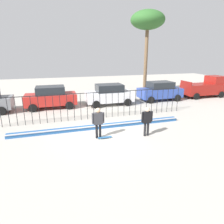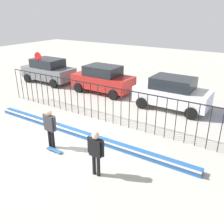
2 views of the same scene
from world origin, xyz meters
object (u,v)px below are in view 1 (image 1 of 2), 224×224
parked_car_red (51,97)px  parked_car_blue (160,91)px  parked_car_white (109,94)px  pickup_truck (205,87)px  skateboard (105,137)px  camera_operator (147,119)px  palm_tree_tall (148,22)px  skateboarder (98,120)px

parked_car_red → parked_car_blue: 10.56m
parked_car_white → pickup_truck: bearing=5.8°
skateboard → camera_operator: (2.40, -0.32, 0.97)m
parked_car_red → parked_car_white: 5.19m
skateboard → palm_tree_tall: bearing=61.2°
parked_car_white → pickup_truck: (11.02, 0.38, 0.06)m
skateboarder → parked_car_white: bearing=96.5°
parked_car_white → skateboard: bearing=-104.1°
skateboard → parked_car_red: size_ratio=0.19×
pickup_truck → palm_tree_tall: size_ratio=0.53×
parked_car_blue → palm_tree_tall: palm_tree_tall is taller
parked_car_red → parked_car_white: (5.18, -0.37, 0.00)m
skateboarder → skateboard: size_ratio=2.19×
camera_operator → pickup_truck: (10.97, 7.98, 0.01)m
parked_car_red → pickup_truck: bearing=-2.2°
parked_car_blue → skateboard: bearing=-134.1°
parked_car_red → pickup_truck: 16.19m
pickup_truck → palm_tree_tall: palm_tree_tall is taller
parked_car_blue → pickup_truck: pickup_truck is taller
skateboarder → skateboard: (0.32, -0.19, -0.99)m
skateboarder → palm_tree_tall: size_ratio=0.20×
parked_car_white → palm_tree_tall: size_ratio=0.49×
parked_car_white → palm_tree_tall: bearing=32.5°
skateboard → parked_car_white: (2.36, 7.29, 0.91)m
skateboarder → parked_car_white: 7.59m
parked_car_red → skateboard: bearing=-72.1°
skateboard → pickup_truck: bearing=37.0°
parked_car_white → pickup_truck: 11.02m
skateboard → palm_tree_tall: 14.44m
camera_operator → parked_car_blue: size_ratio=0.40×
skateboarder → parked_car_white: parked_car_white is taller
skateboard → camera_operator: camera_operator is taller
pickup_truck → palm_tree_tall: (-6.19, 2.27, 6.66)m
skateboard → palm_tree_tall: size_ratio=0.09×
skateboarder → pickup_truck: pickup_truck is taller
skateboarder → parked_car_red: bearing=135.7°
skateboarder → palm_tree_tall: (7.51, 9.74, 6.65)m
parked_car_red → parked_car_white: same height
skateboard → parked_car_red: bearing=117.3°
camera_operator → parked_car_white: (-0.04, 7.61, -0.06)m
camera_operator → pickup_truck: pickup_truck is taller
parked_car_white → parked_car_blue: (5.38, 0.25, 0.00)m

